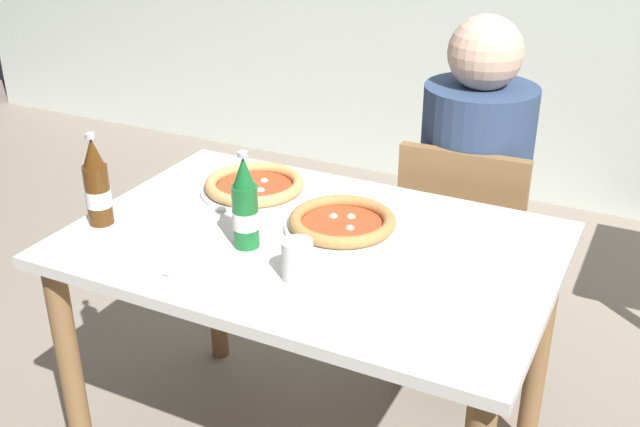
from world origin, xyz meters
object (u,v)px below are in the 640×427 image
(pizza_marinara_far, at_px, (255,186))
(beer_bottle_center, at_px, (97,186))
(diner_seated, at_px, (470,214))
(pizza_margherita_near, at_px, (342,223))
(dining_table_main, at_px, (311,279))
(paper_cup, at_px, (297,260))
(napkin_with_cutlery, at_px, (180,255))
(chair_behind_table, at_px, (464,249))
(beer_bottle_left, at_px, (245,207))

(pizza_marinara_far, bearing_deg, beer_bottle_center, -127.50)
(diner_seated, bearing_deg, pizza_margherita_near, -107.23)
(dining_table_main, relative_size, paper_cup, 12.63)
(pizza_marinara_far, distance_m, beer_bottle_center, 0.44)
(napkin_with_cutlery, height_order, paper_cup, paper_cup)
(paper_cup, bearing_deg, pizza_margherita_near, 92.18)
(chair_behind_table, xyz_separation_m, diner_seated, (-0.00, 0.05, 0.10))
(dining_table_main, distance_m, beer_bottle_center, 0.60)
(beer_bottle_center, bearing_deg, pizza_margherita_near, 22.37)
(beer_bottle_center, bearing_deg, chair_behind_table, 45.24)
(pizza_marinara_far, height_order, beer_bottle_center, beer_bottle_center)
(pizza_marinara_far, xyz_separation_m, napkin_with_cutlery, (0.03, -0.40, -0.02))
(pizza_margherita_near, bearing_deg, dining_table_main, -121.99)
(pizza_margherita_near, bearing_deg, napkin_with_cutlery, -134.39)
(napkin_with_cutlery, bearing_deg, paper_cup, 6.87)
(dining_table_main, height_order, diner_seated, diner_seated)
(dining_table_main, height_order, pizza_marinara_far, pizza_marinara_far)
(beer_bottle_left, height_order, napkin_with_cutlery, beer_bottle_left)
(chair_behind_table, xyz_separation_m, napkin_with_cutlery, (-0.47, -0.83, 0.27))
(pizza_marinara_far, relative_size, paper_cup, 3.19)
(chair_behind_table, bearing_deg, diner_seated, -88.98)
(diner_seated, distance_m, pizza_margherita_near, 0.64)
(pizza_margherita_near, xyz_separation_m, beer_bottle_left, (-0.18, -0.18, 0.08))
(beer_bottle_left, xyz_separation_m, paper_cup, (0.19, -0.08, -0.06))
(diner_seated, bearing_deg, beer_bottle_center, -132.83)
(diner_seated, distance_m, napkin_with_cutlery, 1.01)
(diner_seated, distance_m, paper_cup, 0.89)
(diner_seated, distance_m, beer_bottle_center, 1.15)
(dining_table_main, xyz_separation_m, pizza_margherita_near, (0.05, 0.08, 0.14))
(dining_table_main, xyz_separation_m, napkin_with_cutlery, (-0.24, -0.22, 0.12))
(dining_table_main, distance_m, paper_cup, 0.25)
(pizza_marinara_far, relative_size, beer_bottle_center, 1.23)
(beer_bottle_center, xyz_separation_m, paper_cup, (0.59, -0.02, -0.06))
(napkin_with_cutlery, xyz_separation_m, paper_cup, (0.30, 0.04, 0.04))
(napkin_with_cutlery, bearing_deg, beer_bottle_center, 168.67)
(dining_table_main, distance_m, chair_behind_table, 0.67)
(chair_behind_table, height_order, diner_seated, diner_seated)
(chair_behind_table, distance_m, beer_bottle_center, 1.15)
(napkin_with_cutlery, bearing_deg, pizza_margherita_near, 45.61)
(paper_cup, bearing_deg, dining_table_main, 107.87)
(pizza_marinara_far, height_order, beer_bottle_left, beer_bottle_left)
(chair_behind_table, xyz_separation_m, beer_bottle_center, (-0.76, -0.77, 0.37))
(chair_behind_table, bearing_deg, paper_cup, 75.06)
(pizza_marinara_far, bearing_deg, paper_cup, -47.65)
(beer_bottle_left, distance_m, napkin_with_cutlery, 0.19)
(paper_cup, bearing_deg, beer_bottle_left, 155.93)
(diner_seated, xyz_separation_m, paper_cup, (-0.17, -0.84, 0.21))
(dining_table_main, bearing_deg, beer_bottle_left, -141.89)
(diner_seated, height_order, napkin_with_cutlery, diner_seated)
(dining_table_main, distance_m, beer_bottle_left, 0.27)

